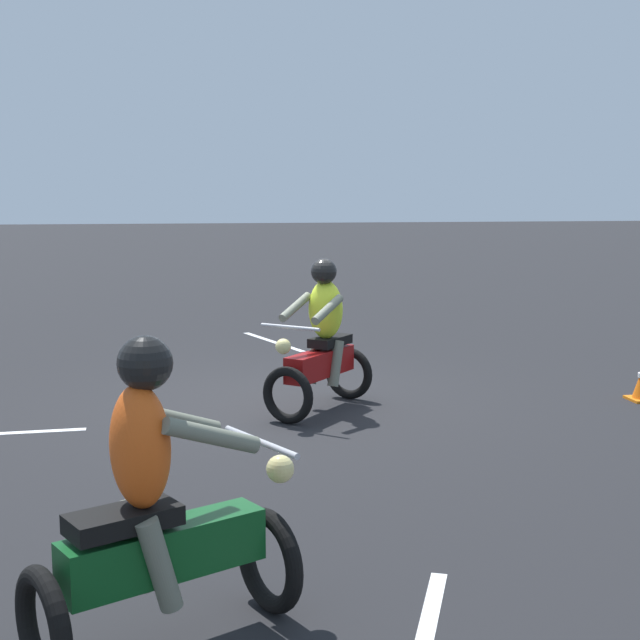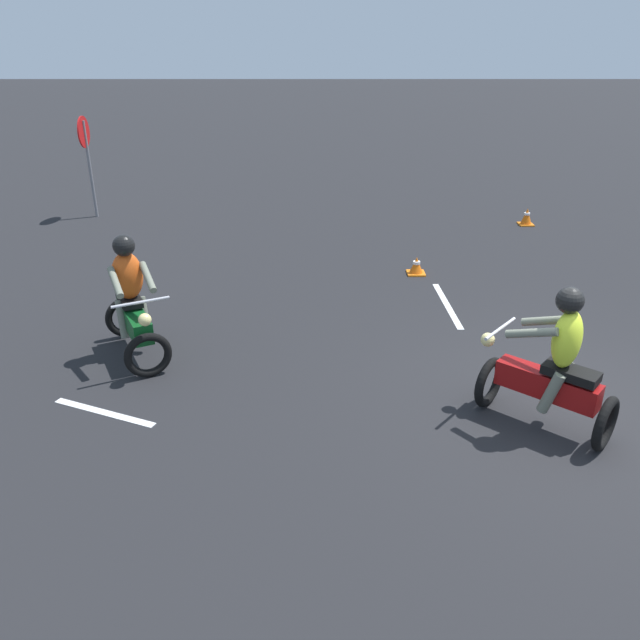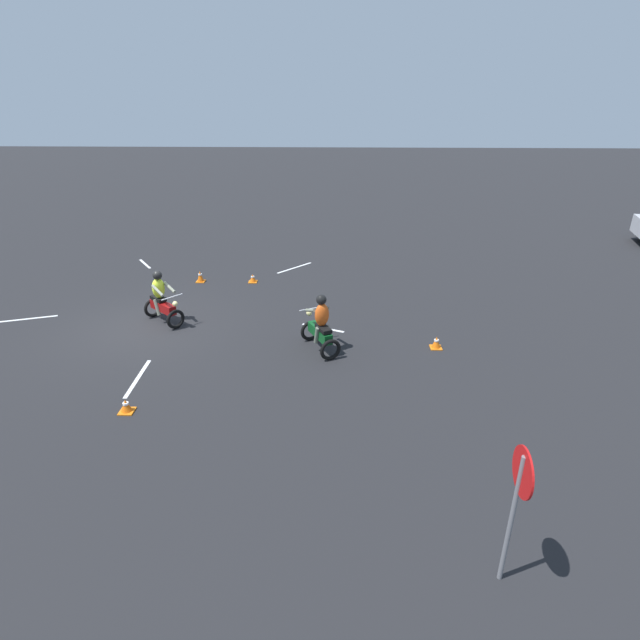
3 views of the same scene
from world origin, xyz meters
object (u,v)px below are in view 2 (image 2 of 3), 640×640
motorcycle_rider_foreground (553,369)px  traffic_cone_mid_left (416,266)px  motorcycle_rider_background (132,305)px  traffic_cone_near_left (527,217)px  stop_sign (86,146)px

motorcycle_rider_foreground → traffic_cone_mid_left: size_ratio=5.19×
traffic_cone_mid_left → motorcycle_rider_background: bearing=126.6°
motorcycle_rider_foreground → traffic_cone_mid_left: bearing=49.1°
traffic_cone_near_left → traffic_cone_mid_left: size_ratio=1.19×
motorcycle_rider_background → stop_sign: size_ratio=0.72×
motorcycle_rider_background → motorcycle_rider_foreground: bearing=133.6°
stop_sign → traffic_cone_mid_left: (-3.94, -7.07, -1.48)m
motorcycle_rider_foreground → traffic_cone_near_left: 8.37m
stop_sign → traffic_cone_near_left: bearing=-94.2°
motorcycle_rider_foreground → motorcycle_rider_background: same height
motorcycle_rider_foreground → motorcycle_rider_background: bearing=111.3°
stop_sign → traffic_cone_mid_left: 8.23m
traffic_cone_near_left → motorcycle_rider_foreground: bearing=164.5°
motorcycle_rider_background → traffic_cone_near_left: motorcycle_rider_background is taller
stop_sign → traffic_cone_mid_left: stop_sign is taller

